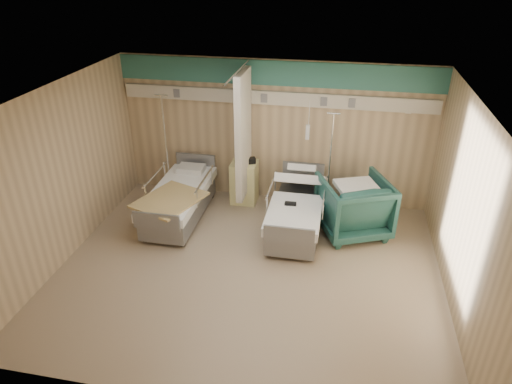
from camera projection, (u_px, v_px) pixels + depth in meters
The scene contains 13 objects.
ground at pixel (249, 269), 7.30m from camera, with size 6.00×5.00×0.00m, color gray.
room_walls at pixel (249, 156), 6.65m from camera, with size 6.04×5.04×2.82m.
bed_right at pixel (296, 215), 8.18m from camera, with size 1.00×2.16×0.63m, color white, non-canonical shape.
bed_left at pixel (180, 204), 8.55m from camera, with size 1.00×2.16×0.63m, color white, non-canonical shape.
bedside_cabinet at pixel (244, 182), 9.10m from camera, with size 0.50×0.48×0.85m, color #F3ED98.
visitor_armchair at pixel (353, 206), 8.04m from camera, with size 1.12×1.15×1.05m, color #1E4D47.
waffle_blanket at pixel (358, 178), 7.78m from camera, with size 0.68×0.61×0.08m, color white.
iv_stand_right at pixel (327, 191), 8.81m from camera, with size 0.35×0.35×1.98m.
iv_stand_left at pixel (169, 178), 9.24m from camera, with size 0.39×0.39×2.16m.
call_remote at pixel (290, 204), 7.86m from camera, with size 0.20×0.09×0.04m, color black.
tan_blanket at pixel (170, 200), 7.99m from camera, with size 0.91×1.14×0.04m, color tan.
toiletry_bag at pixel (250, 161), 8.85m from camera, with size 0.20×0.13×0.11m, color black.
white_cup at pixel (243, 157), 8.97m from camera, with size 0.09×0.09×0.12m, color white.
Camera 1 is at (1.24, -5.73, 4.53)m, focal length 32.00 mm.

